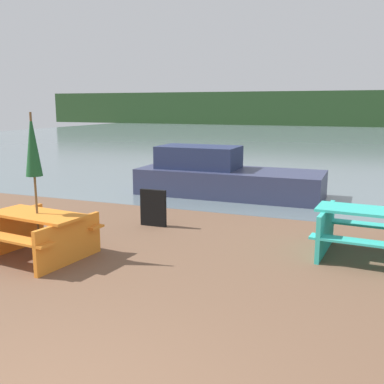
{
  "coord_description": "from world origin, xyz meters",
  "views": [
    {
      "loc": [
        2.15,
        -2.04,
        2.42
      ],
      "look_at": [
        -0.81,
        5.48,
        0.85
      ],
      "focal_mm": 42.0,
      "sensor_mm": 36.0,
      "label": 1
    }
  ],
  "objects_px": {
    "umbrella_darkgreen": "(33,146)",
    "picnic_table_orange": "(38,230)",
    "signboard": "(153,208)",
    "boat": "(223,177)",
    "picnic_table_teal": "(373,230)"
  },
  "relations": [
    {
      "from": "picnic_table_orange",
      "to": "umbrella_darkgreen",
      "type": "bearing_deg",
      "value": 0.0
    },
    {
      "from": "boat",
      "to": "signboard",
      "type": "distance_m",
      "value": 3.62
    },
    {
      "from": "picnic_table_orange",
      "to": "picnic_table_teal",
      "type": "relative_size",
      "value": 0.93
    },
    {
      "from": "picnic_table_orange",
      "to": "boat",
      "type": "bearing_deg",
      "value": 78.58
    },
    {
      "from": "umbrella_darkgreen",
      "to": "picnic_table_orange",
      "type": "bearing_deg",
      "value": 0.0
    },
    {
      "from": "picnic_table_orange",
      "to": "picnic_table_teal",
      "type": "distance_m",
      "value": 5.35
    },
    {
      "from": "picnic_table_teal",
      "to": "boat",
      "type": "bearing_deg",
      "value": 132.86
    },
    {
      "from": "umbrella_darkgreen",
      "to": "signboard",
      "type": "relative_size",
      "value": 3.09
    },
    {
      "from": "picnic_table_orange",
      "to": "umbrella_darkgreen",
      "type": "height_order",
      "value": "umbrella_darkgreen"
    },
    {
      "from": "picnic_table_orange",
      "to": "signboard",
      "type": "bearing_deg",
      "value": 69.85
    },
    {
      "from": "boat",
      "to": "signboard",
      "type": "xyz_separation_m",
      "value": [
        -0.33,
        -3.6,
        -0.11
      ]
    },
    {
      "from": "picnic_table_teal",
      "to": "signboard",
      "type": "xyz_separation_m",
      "value": [
        -4.12,
        0.48,
        -0.1
      ]
    },
    {
      "from": "boat",
      "to": "picnic_table_teal",
      "type": "bearing_deg",
      "value": -47.08
    },
    {
      "from": "umbrella_darkgreen",
      "to": "boat",
      "type": "bearing_deg",
      "value": 78.58
    },
    {
      "from": "boat",
      "to": "signboard",
      "type": "bearing_deg",
      "value": -95.25
    }
  ]
}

